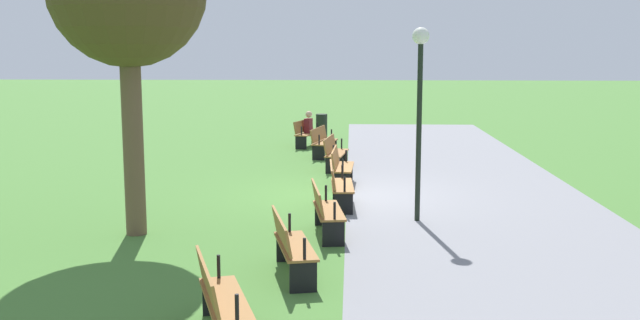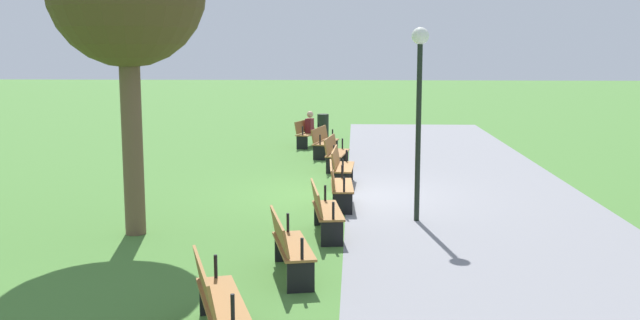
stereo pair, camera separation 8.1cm
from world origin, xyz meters
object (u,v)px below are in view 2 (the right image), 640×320
(lamp_post, at_px, (419,86))
(bench_4, at_px, (339,185))
(trash_bin, at_px, (323,127))
(bench_5, at_px, (324,210))
(bench_0, at_px, (308,133))
(bench_7, at_px, (216,298))
(bench_1, at_px, (324,141))
(bench_6, at_px, (289,245))
(person_seated, at_px, (312,128))
(bench_2, at_px, (335,152))
(bench_3, at_px, (341,166))

(lamp_post, bearing_deg, bench_4, -127.66)
(trash_bin, bearing_deg, bench_5, 2.62)
(bench_5, xyz_separation_m, lamp_post, (-1.18, 1.73, 2.11))
(bench_0, distance_m, bench_7, 16.30)
(bench_0, xyz_separation_m, bench_1, (2.28, 0.62, 0.00))
(bench_6, bearing_deg, person_seated, 169.35)
(bench_5, bearing_deg, bench_0, 177.45)
(bench_6, bearing_deg, bench_4, 159.81)
(bench_5, height_order, bench_7, same)
(person_seated, relative_size, trash_bin, 1.29)
(person_seated, bearing_deg, bench_7, 17.24)
(bench_2, distance_m, bench_3, 2.37)
(bench_4, relative_size, trash_bin, 1.74)
(bench_2, relative_size, bench_4, 1.02)
(bench_4, relative_size, bench_5, 0.98)
(bench_5, height_order, person_seated, person_seated)
(bench_3, xyz_separation_m, lamp_post, (3.54, 1.52, 2.11))
(bench_1, distance_m, trash_bin, 4.14)
(bench_4, relative_size, bench_6, 0.97)
(bench_4, relative_size, person_seated, 1.35)
(bench_2, relative_size, bench_6, 0.99)
(bench_6, bearing_deg, lamp_post, 136.01)
(bench_3, height_order, bench_6, same)
(bench_6, bearing_deg, bench_2, 164.84)
(bench_3, distance_m, bench_7, 9.42)
(bench_2, height_order, bench_3, same)
(lamp_post, bearing_deg, bench_2, -163.68)
(bench_3, relative_size, lamp_post, 0.44)
(bench_2, relative_size, trash_bin, 1.77)
(bench_1, bearing_deg, bench_2, 22.71)
(bench_0, bearing_deg, bench_7, 17.70)
(person_seated, distance_m, trash_bin, 1.94)
(bench_6, relative_size, trash_bin, 1.79)
(bench_2, bearing_deg, trash_bin, -166.94)
(lamp_post, bearing_deg, bench_3, -156.77)
(lamp_post, bearing_deg, bench_1, -165.41)
(bench_2, bearing_deg, bench_6, 5.07)
(bench_3, bearing_deg, bench_4, 2.53)
(bench_1, bearing_deg, person_seated, -155.03)
(bench_1, xyz_separation_m, bench_2, (2.33, 0.41, 0.00))
(bench_1, bearing_deg, bench_5, 15.16)
(bench_2, height_order, bench_5, same)
(person_seated, xyz_separation_m, lamp_post, (10.45, 2.63, 1.94))
(bench_1, distance_m, bench_5, 9.42)
(bench_3, xyz_separation_m, trash_bin, (-8.83, -0.83, -0.00))
(bench_5, bearing_deg, bench_6, -17.65)
(bench_4, relative_size, bench_7, 0.97)
(bench_5, bearing_deg, bench_3, 169.90)
(bench_1, bearing_deg, bench_3, 20.19)
(bench_2, relative_size, bench_3, 1.02)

